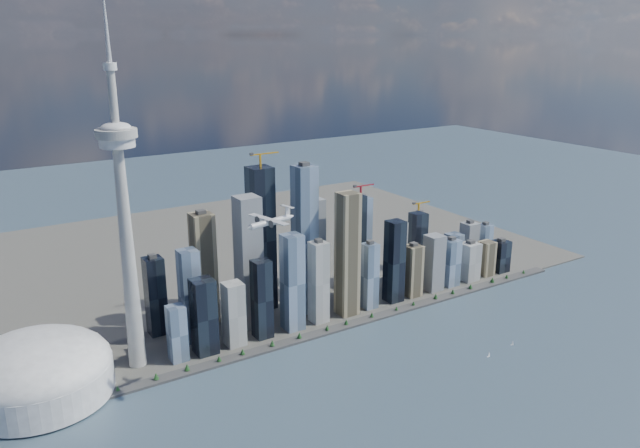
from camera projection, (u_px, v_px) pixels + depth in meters
ground at (424, 404)px, 851.78m from camera, size 4000.00×4000.00×0.00m
seawall at (325, 332)px, 1053.37m from camera, size 1100.00×22.00×4.00m
land at (218, 256)px, 1417.43m from camera, size 1400.00×900.00×3.00m
shoreline_trees at (325, 328)px, 1051.40m from camera, size 960.53×7.20×8.80m
skyscraper_cluster at (327, 261)px, 1128.47m from camera, size 736.00×142.00×288.31m
needle_tower at (124, 217)px, 880.51m from camera, size 56.00×56.00×550.50m
dome_stadium at (37, 371)px, 857.87m from camera, size 200.00×200.00×86.00m
airplane at (271, 221)px, 804.00m from camera, size 77.96×69.40×19.14m
sailboat_west at (489, 355)px, 975.22m from camera, size 6.46×1.76×9.01m
sailboat_east at (512, 344)px, 1012.14m from camera, size 5.81×2.89×8.09m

